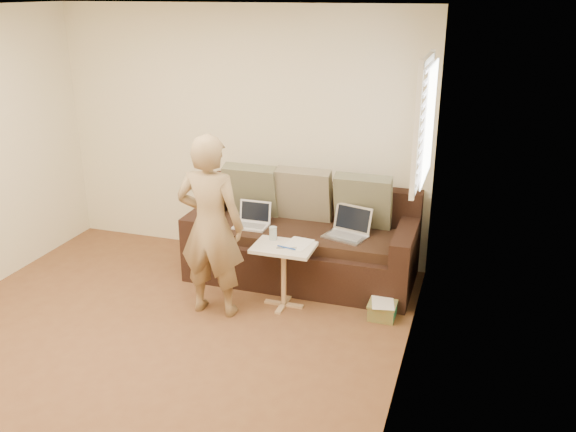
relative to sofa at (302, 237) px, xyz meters
The scene contains 17 objects.
floor 2.00m from the sofa, 114.97° to the right, with size 4.50×4.50×0.00m, color brown.
ceiling 2.93m from the sofa, 114.97° to the right, with size 4.50×4.50×0.00m, color white.
wall_back 1.29m from the sofa, 150.12° to the left, with size 4.00×4.00×0.00m, color beige.
wall_right 2.30m from the sofa, 56.54° to the right, with size 4.50×4.50×0.00m, color beige.
window_blinds 1.72m from the sofa, 13.76° to the right, with size 0.12×0.88×1.08m, color white, non-canonical shape.
sofa is the anchor object (origin of this frame).
pillow_left 0.73m from the sofa, 161.72° to the left, with size 0.55×0.14×0.55m, color #5D6147, non-canonical shape.
pillow_mid 0.43m from the sofa, 102.42° to the left, with size 0.55×0.14×0.55m, color #777155, non-canonical shape.
pillow_right 0.69m from the sofa, 20.27° to the left, with size 0.55×0.14×0.55m, color #5D6147, non-canonical shape.
laptop_silver 0.47m from the sofa, 11.98° to the right, with size 0.39×0.28×0.26m, color #B7BABC, non-canonical shape.
laptop_white 0.52m from the sofa, 166.20° to the right, with size 0.33×0.24×0.24m, color white, non-canonical shape.
person 1.13m from the sofa, 121.09° to the right, with size 0.59×0.40×1.63m, color olive.
side_table 0.64m from the sofa, 88.76° to the right, with size 0.54×0.38×0.59m, color silver, non-canonical shape.
drinking_glass 0.58m from the sofa, 103.52° to the right, with size 0.07×0.07×0.12m, color silver, non-canonical shape.
scissors 0.70m from the sofa, 85.18° to the right, with size 0.18×0.10×0.02m, color silver, non-canonical shape.
paper_on_table 0.59m from the sofa, 77.71° to the right, with size 0.21×0.30×0.00m, color white, non-canonical shape.
striped_box 1.13m from the sofa, 32.27° to the right, with size 0.24×0.24×0.15m, color orange, non-canonical shape.
Camera 1 is at (2.42, -3.59, 2.74)m, focal length 38.34 mm.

